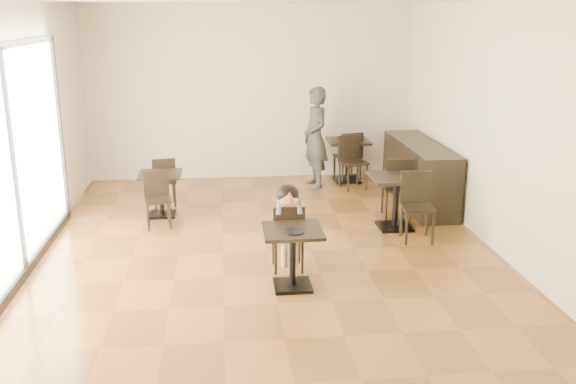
{
  "coord_description": "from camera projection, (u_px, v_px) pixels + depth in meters",
  "views": [
    {
      "loc": [
        -0.56,
        -7.91,
        3.08
      ],
      "look_at": [
        0.21,
        -0.64,
        1.0
      ],
      "focal_mm": 40.0,
      "sensor_mm": 36.0,
      "label": 1
    }
  ],
  "objects": [
    {
      "name": "floor",
      "position": [
        267.0,
        252.0,
        8.47
      ],
      "size": [
        6.0,
        8.0,
        0.01
      ],
      "primitive_type": "cube",
      "color": "brown",
      "rests_on": "ground"
    },
    {
      "name": "wall_back",
      "position": [
        251.0,
        93.0,
        11.86
      ],
      "size": [
        6.0,
        0.01,
        3.2
      ],
      "primitive_type": "cube",
      "color": "silver",
      "rests_on": "floor"
    },
    {
      "name": "wall_front",
      "position": [
        310.0,
        244.0,
        4.2
      ],
      "size": [
        6.0,
        0.01,
        3.2
      ],
      "primitive_type": "cube",
      "color": "silver",
      "rests_on": "floor"
    },
    {
      "name": "wall_left",
      "position": [
        18.0,
        137.0,
        7.73
      ],
      "size": [
        0.01,
        8.0,
        3.2
      ],
      "primitive_type": "cube",
      "color": "silver",
      "rests_on": "floor"
    },
    {
      "name": "wall_right",
      "position": [
        496.0,
        128.0,
        8.33
      ],
      "size": [
        0.01,
        8.0,
        3.2
      ],
      "primitive_type": "cube",
      "color": "silver",
      "rests_on": "floor"
    },
    {
      "name": "storefront_window",
      "position": [
        10.0,
        163.0,
        7.31
      ],
      "size": [
        0.04,
        4.5,
        2.6
      ],
      "primitive_type": "cube",
      "color": "white",
      "rests_on": "floor"
    },
    {
      "name": "child_table",
      "position": [
        293.0,
        258.0,
        7.3
      ],
      "size": [
        0.67,
        0.67,
        0.71
      ],
      "primitive_type": null,
      "color": "black",
      "rests_on": "floor"
    },
    {
      "name": "child_chair",
      "position": [
        288.0,
        236.0,
        7.81
      ],
      "size": [
        0.38,
        0.38,
        0.85
      ],
      "primitive_type": null,
      "rotation": [
        0.0,
        0.0,
        3.14
      ],
      "color": "black",
      "rests_on": "floor"
    },
    {
      "name": "child",
      "position": [
        288.0,
        228.0,
        7.78
      ],
      "size": [
        0.38,
        0.53,
        1.07
      ],
      "primitive_type": null,
      "color": "gray",
      "rests_on": "child_chair"
    },
    {
      "name": "plate",
      "position": [
        294.0,
        232.0,
        7.11
      ],
      "size": [
        0.24,
        0.24,
        0.01
      ],
      "primitive_type": "cylinder",
      "color": "black",
      "rests_on": "child_table"
    },
    {
      "name": "pizza_slice",
      "position": [
        289.0,
        201.0,
        7.49
      ],
      "size": [
        0.25,
        0.19,
        0.06
      ],
      "primitive_type": null,
      "color": "tan",
      "rests_on": "child"
    },
    {
      "name": "adult_patron",
      "position": [
        315.0,
        137.0,
        11.42
      ],
      "size": [
        0.58,
        0.74,
        1.79
      ],
      "primitive_type": "imported",
      "rotation": [
        0.0,
        0.0,
        -1.32
      ],
      "color": "#3E3E43",
      "rests_on": "floor"
    },
    {
      "name": "cafe_table_mid",
      "position": [
        396.0,
        202.0,
        9.3
      ],
      "size": [
        0.79,
        0.79,
        0.78
      ],
      "primitive_type": null,
      "rotation": [
        0.0,
        0.0,
        -0.07
      ],
      "color": "black",
      "rests_on": "floor"
    },
    {
      "name": "cafe_table_left",
      "position": [
        161.0,
        195.0,
        9.89
      ],
      "size": [
        0.73,
        0.73,
        0.68
      ],
      "primitive_type": null,
      "rotation": [
        0.0,
        0.0,
        0.16
      ],
      "color": "black",
      "rests_on": "floor"
    },
    {
      "name": "cafe_table_back",
      "position": [
        348.0,
        161.0,
        11.89
      ],
      "size": [
        0.9,
        0.9,
        0.78
      ],
      "primitive_type": null,
      "rotation": [
        0.0,
        0.0,
        0.25
      ],
      "color": "black",
      "rests_on": "floor"
    },
    {
      "name": "chair_mid_a",
      "position": [
        396.0,
        187.0,
        9.82
      ],
      "size": [
        0.45,
        0.45,
        0.94
      ],
      "primitive_type": null,
      "rotation": [
        0.0,
        0.0,
        3.07
      ],
      "color": "black",
      "rests_on": "floor"
    },
    {
      "name": "chair_mid_b",
      "position": [
        418.0,
        208.0,
        8.77
      ],
      "size": [
        0.45,
        0.45,
        0.94
      ],
      "primitive_type": null,
      "rotation": [
        0.0,
        0.0,
        -0.07
      ],
      "color": "black",
      "rests_on": "floor"
    },
    {
      "name": "chair_left_a",
      "position": [
        164.0,
        181.0,
        10.39
      ],
      "size": [
        0.42,
        0.42,
        0.81
      ],
      "primitive_type": null,
      "rotation": [
        0.0,
        0.0,
        3.3
      ],
      "color": "black",
      "rests_on": "floor"
    },
    {
      "name": "chair_left_b",
      "position": [
        158.0,
        200.0,
        9.34
      ],
      "size": [
        0.42,
        0.42,
        0.81
      ],
      "primitive_type": null,
      "rotation": [
        0.0,
        0.0,
        0.16
      ],
      "color": "black",
      "rests_on": "floor"
    },
    {
      "name": "chair_back_a",
      "position": [
        348.0,
        156.0,
        11.86
      ],
      "size": [
        0.51,
        0.51,
        0.94
      ],
      "primitive_type": null,
      "rotation": [
        0.0,
        0.0,
        3.39
      ],
      "color": "black",
      "rests_on": "floor"
    },
    {
      "name": "chair_back_b",
      "position": [
        353.0,
        163.0,
        11.36
      ],
      "size": [
        0.51,
        0.51,
        0.94
      ],
      "primitive_type": null,
      "rotation": [
        0.0,
        0.0,
        0.25
      ],
      "color": "black",
      "rests_on": "floor"
    },
    {
      "name": "service_counter",
      "position": [
        419.0,
        173.0,
        10.51
      ],
      "size": [
        0.6,
        2.4,
        1.0
      ],
      "primitive_type": "cube",
      "color": "black",
      "rests_on": "floor"
    }
  ]
}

